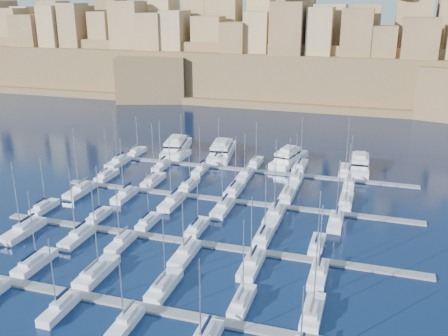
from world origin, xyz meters
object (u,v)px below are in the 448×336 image
(motor_yacht_c, at_px, (289,158))
(motor_yacht_d, at_px, (360,164))
(motor_yacht_b, at_px, (222,150))
(sailboat_2, at_px, (97,272))
(sailboat_4, at_px, (242,301))
(motor_yacht_a, at_px, (176,146))

(motor_yacht_c, relative_size, motor_yacht_d, 1.06)
(motor_yacht_d, bearing_deg, motor_yacht_b, 177.74)
(sailboat_2, xyz_separation_m, motor_yacht_c, (19.59, 69.53, 0.95))
(motor_yacht_d, bearing_deg, sailboat_2, -119.34)
(sailboat_2, xyz_separation_m, sailboat_4, (25.42, -0.98, -0.04))
(sailboat_4, distance_m, motor_yacht_b, 76.42)
(sailboat_2, relative_size, motor_yacht_c, 0.96)
(motor_yacht_a, height_order, motor_yacht_c, same)
(motor_yacht_a, distance_m, motor_yacht_c, 34.64)
(sailboat_2, distance_m, motor_yacht_a, 72.26)
(sailboat_2, bearing_deg, motor_yacht_a, 102.01)
(sailboat_4, xyz_separation_m, motor_yacht_b, (-25.97, 71.87, 0.98))
(sailboat_4, xyz_separation_m, motor_yacht_d, (13.55, 70.31, 0.98))
(sailboat_4, bearing_deg, motor_yacht_a, 119.46)
(sailboat_4, relative_size, motor_yacht_a, 0.71)
(motor_yacht_a, relative_size, motor_yacht_c, 1.14)
(sailboat_2, height_order, motor_yacht_a, sailboat_2)
(motor_yacht_b, relative_size, motor_yacht_d, 1.23)
(motor_yacht_a, distance_m, motor_yacht_d, 54.03)
(sailboat_2, height_order, motor_yacht_d, sailboat_2)
(sailboat_2, xyz_separation_m, motor_yacht_a, (-15.04, 70.67, 0.95))
(sailboat_2, bearing_deg, motor_yacht_b, 90.44)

